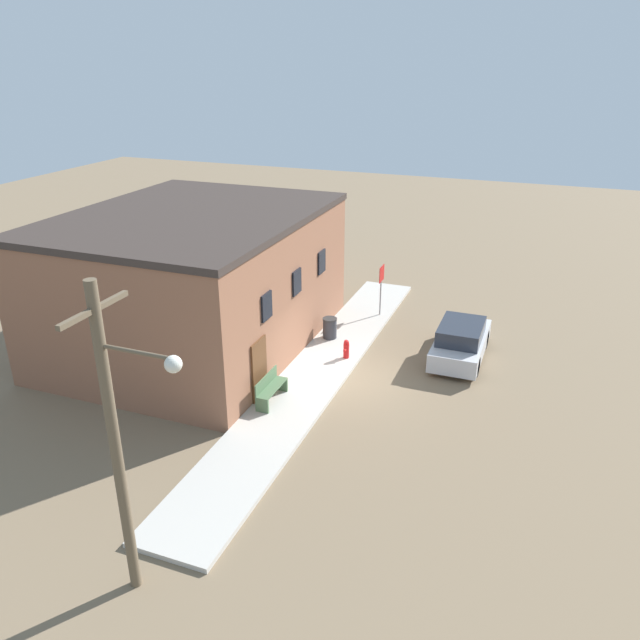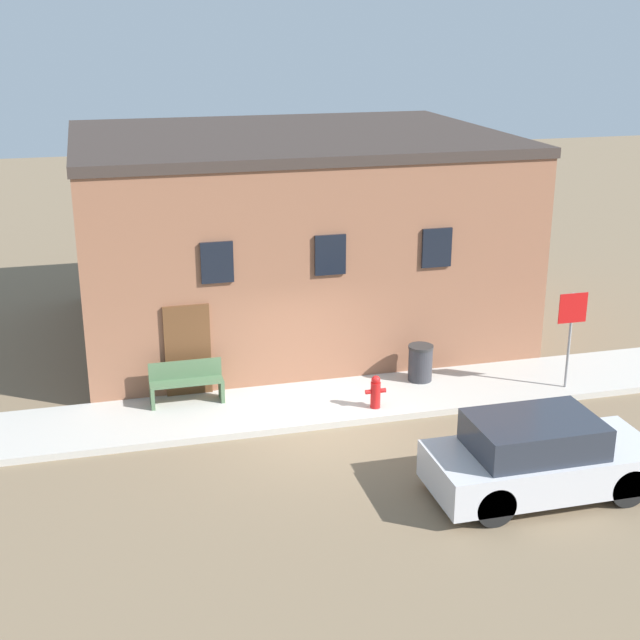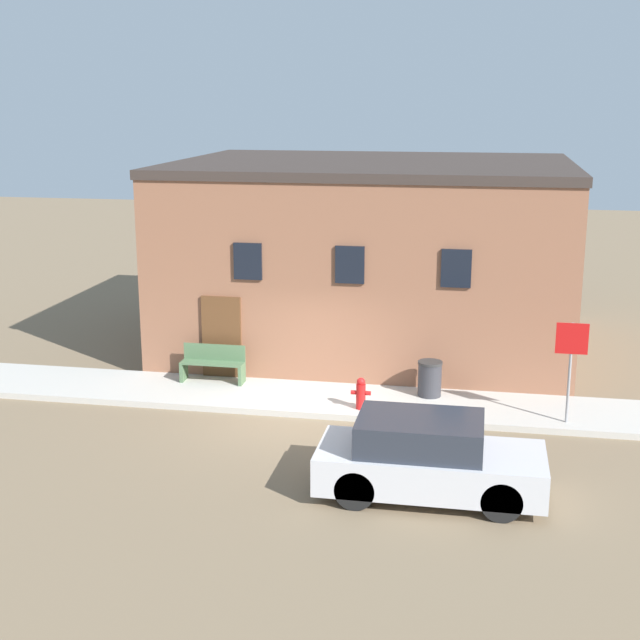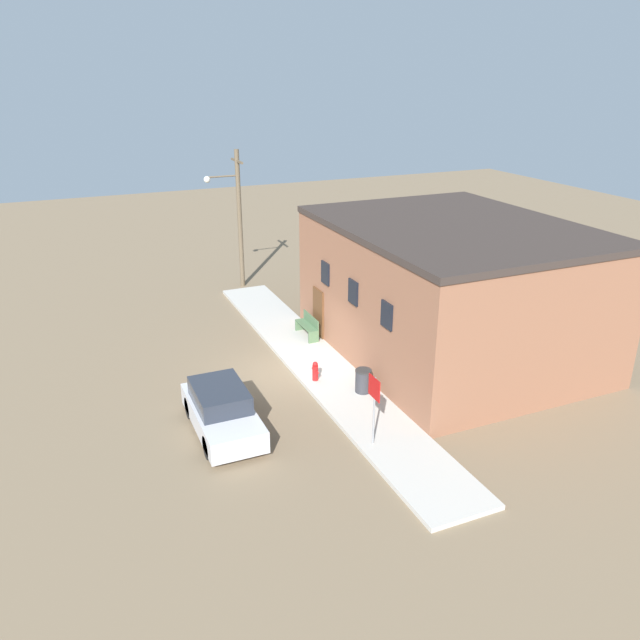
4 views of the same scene
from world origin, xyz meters
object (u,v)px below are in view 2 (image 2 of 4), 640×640
object	(u,v)px
fire_hydrant	(376,392)
trash_bin	(420,363)
parked_car	(540,458)
stop_sign	(571,322)
bench	(186,382)

from	to	relation	value
fire_hydrant	trash_bin	bearing A→B (deg)	39.15
fire_hydrant	parked_car	size ratio (longest dim) A/B	0.18
stop_sign	parked_car	distance (m)	4.86
fire_hydrant	parked_car	xyz separation A→B (m)	(1.76, -3.92, 0.20)
parked_car	stop_sign	bearing A→B (deg)	54.90
fire_hydrant	stop_sign	size ratio (longest dim) A/B	0.33
bench	parked_car	distance (m)	7.67
parked_car	fire_hydrant	bearing A→B (deg)	114.12
stop_sign	bench	xyz separation A→B (m)	(-8.35, 1.33, -1.10)
stop_sign	bench	world-z (taller)	stop_sign
trash_bin	parked_car	size ratio (longest dim) A/B	0.21
fire_hydrant	trash_bin	world-z (taller)	trash_bin
fire_hydrant	bench	xyz separation A→B (m)	(-3.86, 1.30, 0.09)
stop_sign	trash_bin	xyz separation A→B (m)	(-3.03, 1.22, -1.13)
stop_sign	trash_bin	distance (m)	3.46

